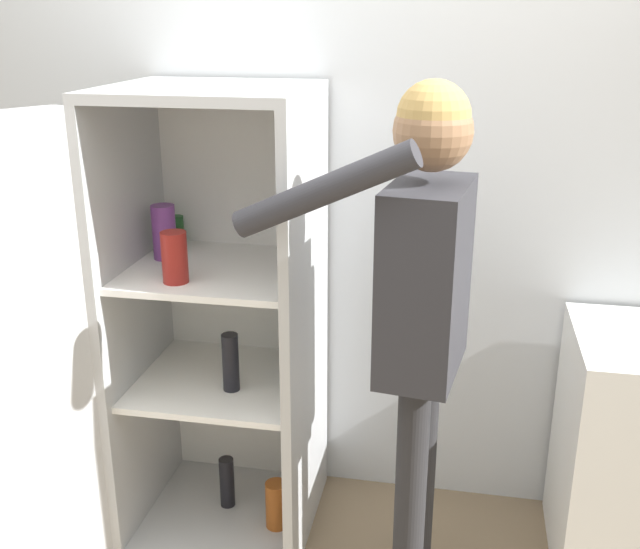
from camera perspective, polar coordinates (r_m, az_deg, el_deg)
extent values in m
cube|color=silver|center=(2.92, 1.22, 6.30)|extent=(7.00, 0.06, 2.55)
cube|color=#B7BABC|center=(3.21, -6.97, -17.53)|extent=(0.69, 0.66, 0.04)
cube|color=#B7BABC|center=(2.58, -8.50, 13.66)|extent=(0.69, 0.66, 0.04)
cube|color=white|center=(3.07, -5.83, -1.44)|extent=(0.69, 0.03, 1.64)
cube|color=#B7BABC|center=(2.91, -13.79, -3.10)|extent=(0.03, 0.66, 1.64)
cube|color=#B7BABC|center=(2.71, -1.06, -4.20)|extent=(0.04, 0.66, 1.64)
cube|color=white|center=(2.89, -7.45, -8.02)|extent=(0.62, 0.59, 0.02)
cube|color=white|center=(2.72, -7.85, 0.32)|extent=(0.62, 0.59, 0.02)
cylinder|color=#9E4C19|center=(3.04, -3.33, -17.10)|extent=(0.09, 0.09, 0.19)
cylinder|color=black|center=(3.16, -7.10, -15.42)|extent=(0.06, 0.06, 0.21)
cylinder|color=maroon|center=(2.56, -11.02, 1.30)|extent=(0.09, 0.09, 0.18)
cylinder|color=#1E5123|center=(3.01, -10.83, 3.38)|extent=(0.05, 0.05, 0.11)
cylinder|color=teal|center=(2.90, -1.78, -5.40)|extent=(0.07, 0.07, 0.19)
cylinder|color=black|center=(2.75, -6.83, -6.66)|extent=(0.06, 0.06, 0.22)
cylinder|color=#723884|center=(2.82, -11.79, 3.18)|extent=(0.09, 0.09, 0.20)
cylinder|color=#262628|center=(2.59, 6.90, -16.35)|extent=(0.10, 0.10, 0.85)
cylinder|color=#262628|center=(2.73, 7.67, -14.40)|extent=(0.10, 0.10, 0.85)
cube|color=#2D2D33|center=(2.33, 8.05, -0.40)|extent=(0.28, 0.44, 0.60)
sphere|color=#8C6647|center=(2.22, 8.60, 10.73)|extent=(0.23, 0.23, 0.23)
sphere|color=#AD894C|center=(2.21, 8.65, 11.78)|extent=(0.22, 0.22, 0.22)
cylinder|color=#2D2D33|center=(2.09, 0.27, 6.40)|extent=(0.56, 0.16, 0.31)
cylinder|color=#2D2D33|center=(2.55, 9.02, 0.59)|extent=(0.08, 0.08, 0.57)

